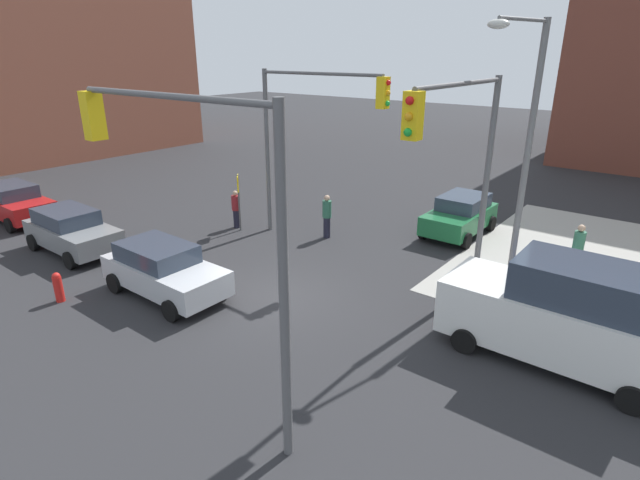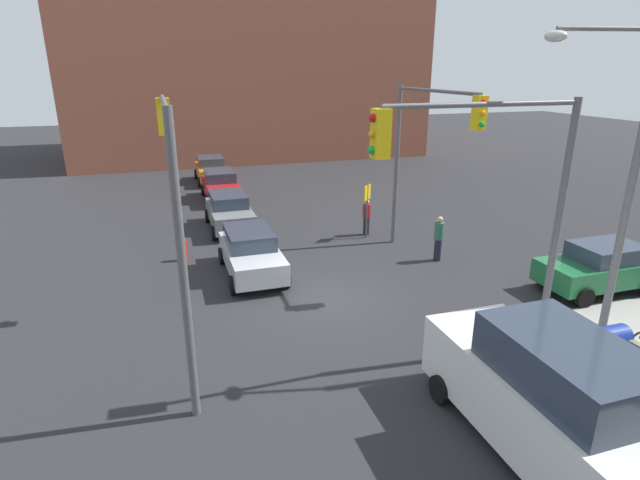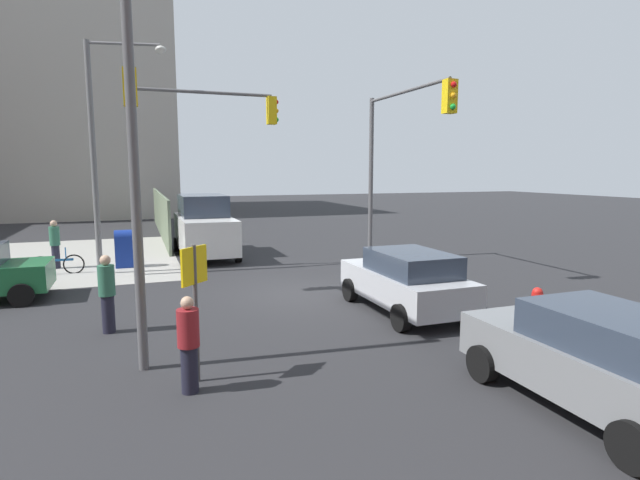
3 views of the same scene
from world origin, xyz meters
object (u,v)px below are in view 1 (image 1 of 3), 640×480
Objects in this scene: traffic_signal_se_corner at (194,197)px; traffic_signal_ne_corner at (463,154)px; sedan_gray at (71,230)px; mailbox_blue at (536,274)px; bicycle_leaning_on_fence at (535,259)px; street_lamp_corner at (523,138)px; pedestrian_crossing at (236,209)px; pedestrian_waiting at (327,216)px; pedestrian_walking_north at (577,249)px; hatchback_red at (15,202)px; sedan_silver at (163,269)px; traffic_signal_nw_corner at (309,123)px; van_white_delivery at (564,314)px; coupe_green at (460,215)px; fire_hydrant at (58,287)px.

traffic_signal_se_corner is 7.34m from traffic_signal_ne_corner.
traffic_signal_se_corner is at bearing -13.34° from sedan_gray.
bicycle_leaning_on_fence is (-0.60, 2.20, -0.42)m from mailbox_blue.
pedestrian_crossing is (-10.92, -1.64, -3.86)m from street_lamp_corner.
pedestrian_waiting is 7.88m from bicycle_leaning_on_fence.
pedestrian_walking_north reaches higher than pedestrian_crossing.
sedan_silver is at bearing -1.65° from hatchback_red.
traffic_signal_nw_corner is at bearing -161.24° from bicycle_leaning_on_fence.
mailbox_blue is 3.56m from van_white_delivery.
street_lamp_corner reaches higher than coupe_green.
traffic_signal_se_corner is 17.24m from hatchback_red.
pedestrian_walking_north reaches higher than pedestrian_waiting.
pedestrian_walking_north is (-0.88, 5.60, -0.33)m from van_white_delivery.
street_lamp_corner reaches higher than traffic_signal_se_corner.
hatchback_red is 22.17m from van_white_delivery.
traffic_signal_se_corner is 3.57× the size of pedestrian_walking_north.
traffic_signal_ne_corner is 9.40m from sedan_silver.
van_white_delivery reaches higher than sedan_gray.
street_lamp_corner reaches higher than sedan_gray.
hatchback_red is at bearing -147.21° from coupe_green.
coupe_green is at bearing -6.60° from pedestrian_waiting.
pedestrian_waiting is (12.23, 6.81, 0.09)m from hatchback_red.
traffic_signal_se_corner is at bearing -107.11° from traffic_signal_ne_corner.
mailbox_blue is at bearing 55.67° from traffic_signal_ne_corner.
traffic_signal_nw_corner and traffic_signal_se_corner have the same top height.
sedan_gray is (-3.60, 2.29, 0.36)m from fire_hydrant.
traffic_signal_nw_corner is at bearing 27.20° from hatchback_red.
sedan_gray is 2.36× the size of bicycle_leaning_on_fence.
mailbox_blue reaches higher than bicycle_leaning_on_fence.
fire_hydrant is at bearing -118.36° from coupe_green.
traffic_signal_se_corner is at bearing -9.90° from hatchback_red.
sedan_gray is (-13.10, -4.42, -3.77)m from traffic_signal_ne_corner.
fire_hydrant is at bearing -132.93° from bicycle_leaning_on_fence.
hatchback_red is 10.01m from pedestrian_crossing.
sedan_gray and hatchback_red have the same top height.
van_white_delivery is 10.27m from pedestrian_waiting.
traffic_signal_se_corner reaches higher than sedan_silver.
hatchback_red is 2.52× the size of pedestrian_crossing.
traffic_signal_se_corner is at bearing -88.81° from coupe_green.
street_lamp_corner is at bearing 7.18° from traffic_signal_nw_corner.
hatchback_red is 0.76× the size of van_white_delivery.
traffic_signal_se_corner is 3.65× the size of pedestrian_waiting.
pedestrian_crossing is at bearing 32.70° from hatchback_red.
traffic_signal_ne_corner is at bearing 72.89° from traffic_signal_se_corner.
fire_hydrant is at bearing -107.01° from traffic_signal_nw_corner.
pedestrian_waiting is at bearing 83.06° from sedan_silver.
traffic_signal_se_corner is 11.26m from pedestrian_waiting.
bicycle_leaning_on_fence is (-2.08, 5.40, -0.93)m from van_white_delivery.
sedan_gray is at bearing -134.34° from traffic_signal_nw_corner.
street_lamp_corner reaches higher than van_white_delivery.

